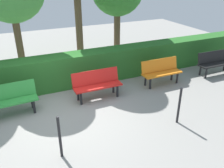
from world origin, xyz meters
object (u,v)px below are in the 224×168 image
Objects in this scene: bench_green at (6,99)px; bench_red at (97,83)px; bench_black at (216,62)px; bench_orange at (161,71)px.

bench_red is at bearing 175.93° from bench_green.
bench_black is 4.76m from bench_red.
bench_green is (4.92, -0.04, 0.00)m from bench_orange.
bench_black and bench_orange have the same top height.
bench_green is at bearing -0.12° from bench_black.
bench_black is 7.32m from bench_green.
bench_black is 0.95× the size of bench_green.
bench_black is at bearing 178.99° from bench_red.
bench_orange is 2.36m from bench_red.
bench_orange is 4.92m from bench_green.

